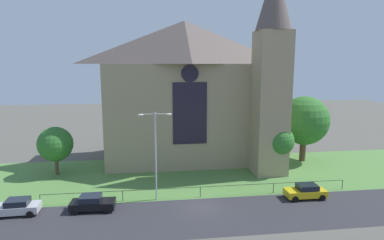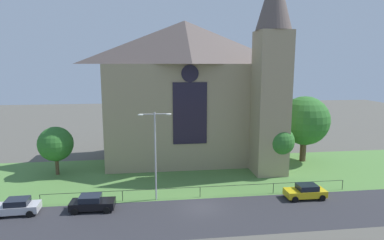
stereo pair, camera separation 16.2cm
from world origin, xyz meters
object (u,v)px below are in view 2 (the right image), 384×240
parked_car_silver (16,207)px  tree_right_near (280,142)px  tree_right_far (305,121)px  parked_car_black (92,203)px  church_building (191,90)px  tree_left_far (56,144)px  streetlamp_near (155,146)px  parked_car_yellow (305,192)px

parked_car_silver → tree_right_near: bearing=-166.5°
tree_right_far → parked_car_black: 31.14m
church_building → tree_left_far: church_building is taller
church_building → streetlamp_near: bearing=-110.8°
streetlamp_near → parked_car_yellow: 16.48m
tree_right_near → streetlamp_near: (-15.74, -6.13, 1.49)m
streetlamp_near → parked_car_yellow: bearing=-6.1°
parked_car_yellow → tree_right_far: bearing=-114.1°
tree_right_near → church_building: bearing=141.6°
tree_right_near → streetlamp_near: streetlamp_near is taller
tree_left_far → parked_car_yellow: 30.36m
church_building → parked_car_yellow: 21.20m
tree_right_far → parked_car_silver: tree_right_far is taller
church_building → tree_left_far: (-17.80, -4.64, -6.27)m
tree_right_near → parked_car_black: size_ratio=1.45×
tree_right_far → tree_right_near: 8.00m
tree_left_far → parked_car_yellow: size_ratio=1.47×
tree_right_far → streetlamp_near: (-21.55, -11.37, -0.15)m
tree_right_near → streetlamp_near: 16.96m
tree_right_far → parked_car_black: size_ratio=2.22×
tree_right_far → streetlamp_near: tree_right_far is taller
church_building → tree_right_near: (10.32, -8.17, -5.97)m
streetlamp_near → church_building: bearing=69.2°
tree_left_far → streetlamp_near: 15.80m
tree_right_near → parked_car_yellow: bearing=-91.0°
tree_right_far → parked_car_black: (-27.75, -13.13, -5.20)m
parked_car_black → church_building: bearing=56.3°
tree_right_near → parked_car_black: tree_right_near is taller
church_building → parked_car_silver: 26.31m
tree_left_far → streetlamp_near: size_ratio=0.67×
parked_car_black → parked_car_yellow: size_ratio=1.01×
streetlamp_near → parked_car_black: (-6.20, -1.76, -5.04)m
tree_right_far → parked_car_silver: bearing=-159.3°
tree_right_far → tree_right_near: bearing=-138.0°
streetlamp_near → parked_car_silver: size_ratio=2.17×
tree_right_near → parked_car_yellow: tree_right_near is taller
tree_left_far → parked_car_black: 13.39m
streetlamp_near → tree_right_far: bearing=27.8°
parked_car_yellow → streetlamp_near: bearing=-5.7°
tree_left_far → tree_right_far: size_ratio=0.65×
church_building → parked_car_black: bearing=-125.9°
church_building → parked_car_yellow: (10.18, -15.97, -9.53)m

